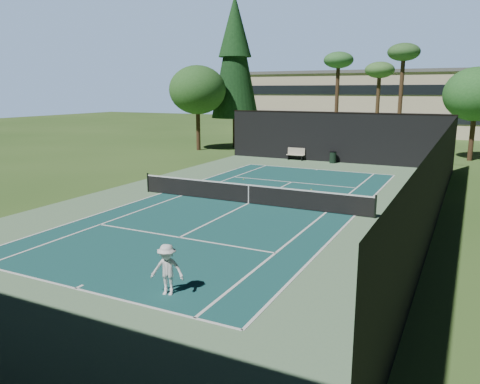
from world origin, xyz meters
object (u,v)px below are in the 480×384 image
Objects in this scene: park_bench at (296,154)px; trash_bin at (333,157)px; tennis_ball_d at (244,179)px; tennis_net at (249,193)px; player at (167,270)px; tennis_ball_c at (311,190)px; tennis_ball_b at (240,192)px.

trash_bin is (3.24, -0.28, -0.07)m from park_bench.
park_bench is (0.02, 9.97, 0.51)m from tennis_ball_d.
player reaches higher than tennis_net.
tennis_ball_c reaches higher than tennis_ball_d.
player is 22.02× the size of tennis_ball_b.
player reaches higher than park_bench.
trash_bin is (-1.73, 10.86, 0.44)m from tennis_ball_c.
park_bench is at bearing 175.05° from trash_bin.
tennis_ball_b is at bearing -143.93° from tennis_ball_c.
park_bench is (-4.97, 11.14, 0.51)m from tennis_ball_c.
player reaches higher than tennis_ball_b.
tennis_ball_d is at bearing 93.44° from player.
tennis_net is at bearing -54.11° from tennis_ball_b.
tennis_net reaches higher than tennis_ball_d.
tennis_ball_d is (-4.99, 1.17, -0.00)m from tennis_ball_c.
tennis_ball_b is at bearing 125.89° from tennis_net.
tennis_net is 188.59× the size of tennis_ball_b.
tennis_ball_b is (-1.55, 2.15, -0.52)m from tennis_net.
tennis_net is at bearing -78.90° from park_bench.
tennis_ball_b is at bearing -97.25° from trash_bin.
player is 20.82× the size of tennis_ball_d.
tennis_net is 13.65× the size of trash_bin.
tennis_ball_d is 0.05× the size of park_bench.
tennis_net is 178.25× the size of tennis_ball_d.
tennis_ball_c is 0.05× the size of park_bench.
tennis_ball_b is at bearing -83.54° from park_bench.
tennis_ball_c is (1.87, 4.64, -0.52)m from tennis_net.
player is (2.65, -10.97, 0.20)m from tennis_net.
tennis_ball_c is 0.08× the size of trash_bin.
player reaches higher than tennis_ball_c.
park_bench is at bearing 101.10° from tennis_net.
park_bench reaches higher than tennis_ball_c.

